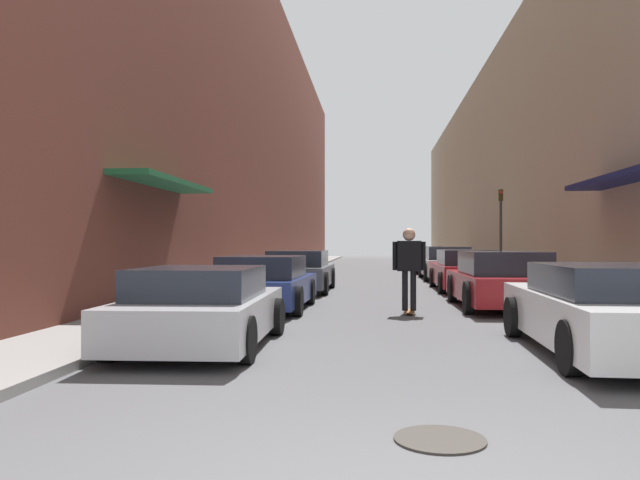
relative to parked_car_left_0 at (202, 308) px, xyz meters
name	(u,v)px	position (x,y,z in m)	size (l,w,h in m)	color
ground	(381,276)	(2.72, 19.30, -0.56)	(136.05, 136.05, 0.00)	#515154
curb_strip_left	(296,269)	(-1.91, 25.49, -0.50)	(1.80, 61.84, 0.12)	gray
curb_strip_right	(466,269)	(7.35, 25.49, -0.50)	(1.80, 61.84, 0.12)	gray
building_row_left	(244,135)	(-4.81, 25.48, 6.95)	(4.90, 61.84, 15.02)	brown
building_row_right	(520,169)	(10.25, 25.48, 4.93)	(4.90, 61.84, 10.98)	tan
parked_car_left_0	(202,308)	(0.00, 0.00, 0.00)	(1.96, 3.98, 1.15)	#B7B7BC
parked_car_left_1	(264,284)	(-0.01, 5.03, 0.02)	(2.02, 4.11, 1.21)	navy
parked_car_left_2	(299,271)	(0.13, 10.38, 0.06)	(2.00, 4.65, 1.26)	#515459
parked_car_right_0	(602,310)	(5.51, -0.11, 0.04)	(1.85, 4.79, 1.21)	silver
parked_car_right_1	(501,281)	(5.37, 5.84, 0.07)	(2.06, 4.51, 1.31)	maroon
parked_car_right_2	(466,271)	(5.33, 11.24, 0.06)	(1.96, 4.69, 1.28)	maroon
parked_car_right_3	(446,264)	(5.36, 17.03, 0.09)	(1.99, 4.72, 1.34)	silver
parked_car_right_4	(433,261)	(5.30, 22.33, 0.07)	(1.89, 4.02, 1.30)	#232326
parked_car_right_5	(425,258)	(5.36, 27.91, 0.08)	(2.07, 4.30, 1.31)	#515459
skateboarder	(409,261)	(3.19, 4.47, 0.56)	(0.69, 0.78, 1.81)	brown
manhole_cover	(440,439)	(2.97, -3.97, -0.55)	(0.70, 0.70, 0.02)	#332D28
traffic_light	(501,223)	(7.45, 16.48, 1.72)	(0.16, 0.22, 3.50)	#2D2D2D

